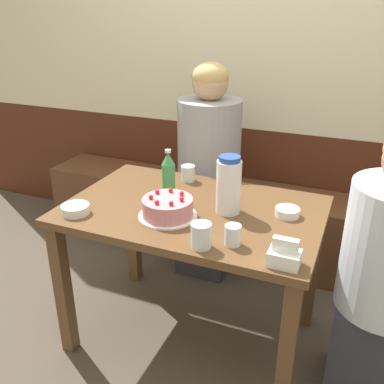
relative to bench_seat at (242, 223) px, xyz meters
The scene contains 14 objects.
ground_plane 0.86m from the bench_seat, 90.00° to the right, with size 12.00×12.00×0.00m, color #4C4238.
back_wall 1.03m from the bench_seat, 90.00° to the left, with size 4.80×0.04×2.50m.
bench_seat is the anchor object (origin of this frame).
dining_table 0.91m from the bench_seat, 90.00° to the right, with size 1.13×0.74×0.72m.
birthday_cake 1.09m from the bench_seat, 93.90° to the right, with size 0.25×0.25×0.10m.
water_pitcher 1.02m from the bench_seat, 79.14° to the right, with size 0.11×0.11×0.25m.
soju_bottle 0.96m from the bench_seat, 102.50° to the right, with size 0.06×0.06×0.22m.
napkin_holder 1.33m from the bench_seat, 67.57° to the right, with size 0.11×0.08×0.11m.
bowl_soup_white 0.99m from the bench_seat, 61.81° to the right, with size 0.10×0.10×0.04m.
bowl_rice_small 1.27m from the bench_seat, 112.26° to the right, with size 0.12×0.12×0.04m.
glass_water_tall 1.22m from the bench_seat, 76.30° to the right, with size 0.06×0.06×0.08m.
glass_tumbler_short 1.26m from the bench_seat, 82.04° to the right, with size 0.08×0.08×0.10m.
glass_shot_small 0.77m from the bench_seat, 104.79° to the right, with size 0.07×0.07×0.08m.
person_teal_shirt 0.47m from the bench_seat, 128.99° to the right, with size 0.36×0.36×1.27m.
Camera 1 is at (0.66, -1.58, 1.55)m, focal length 40.00 mm.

